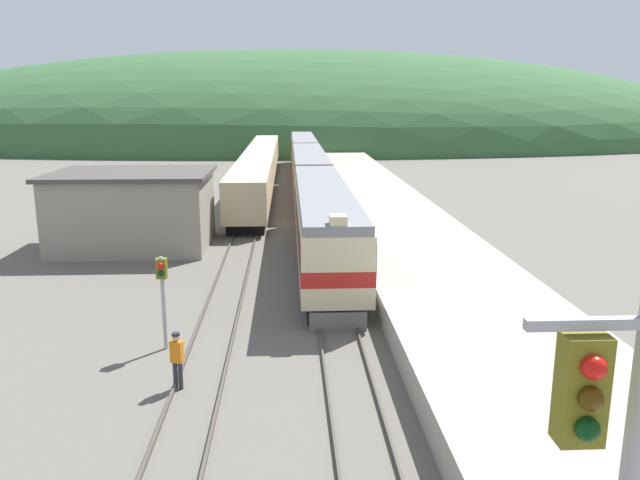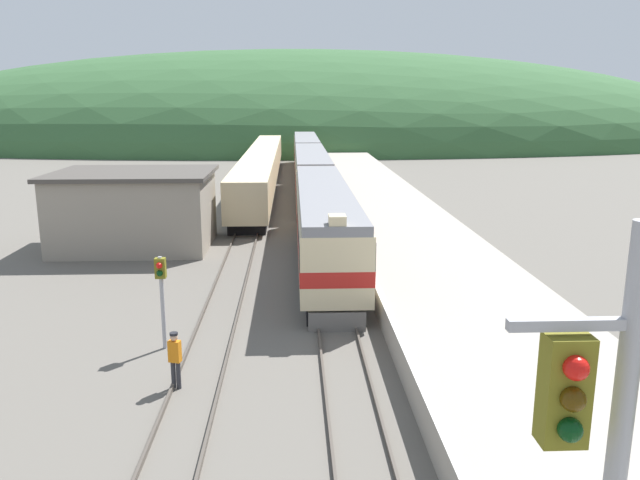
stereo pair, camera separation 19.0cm
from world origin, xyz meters
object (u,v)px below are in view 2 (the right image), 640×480
object	(u,v)px
carriage_third	(306,152)
track_worker	(175,356)
express_train_lead_car	(324,222)
signal_post_siding	(161,283)
carriage_second	(312,173)
siding_train	(262,167)

from	to	relation	value
carriage_third	track_worker	size ratio (longest dim) A/B	11.36
express_train_lead_car	track_worker	world-z (taller)	express_train_lead_car
express_train_lead_car	carriage_third	bearing A→B (deg)	90.00
signal_post_siding	carriage_third	bearing A→B (deg)	83.48
carriage_second	track_worker	bearing A→B (deg)	-98.25
siding_train	signal_post_siding	world-z (taller)	siding_train
carriage_third	signal_post_siding	size ratio (longest dim) A/B	6.11
express_train_lead_car	carriage_second	distance (m)	21.70
signal_post_siding	express_train_lead_car	bearing A→B (deg)	61.32
express_train_lead_car	track_worker	xyz separation A→B (m)	(-5.25, -14.53, -1.19)
express_train_lead_car	siding_train	size ratio (longest dim) A/B	0.43
carriage_second	signal_post_siding	world-z (taller)	carriage_second
siding_train	track_worker	bearing A→B (deg)	-90.79
carriage_second	signal_post_siding	bearing A→B (deg)	-100.66
signal_post_siding	track_worker	distance (m)	3.57
express_train_lead_car	track_worker	distance (m)	15.49
carriage_second	signal_post_siding	size ratio (longest dim) A/B	6.11
carriage_second	track_worker	distance (m)	36.62
signal_post_siding	siding_train	bearing A→B (deg)	87.81
signal_post_siding	track_worker	xyz separation A→B (m)	(0.97, -3.14, -1.38)
express_train_lead_car	carriage_third	world-z (taller)	express_train_lead_car
carriage_second	carriage_third	distance (m)	21.38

